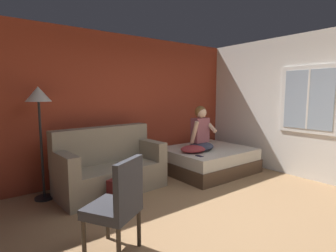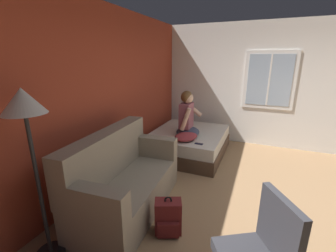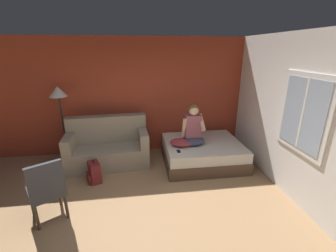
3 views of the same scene
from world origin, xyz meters
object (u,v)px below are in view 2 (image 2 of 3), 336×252
at_px(bed, 188,143).
at_px(person_seated, 187,118).
at_px(cell_phone, 199,144).
at_px(floor_lamp, 26,120).
at_px(couch, 124,181).
at_px(side_chair, 260,252).
at_px(backpack, 168,218).
at_px(throw_pillow, 186,137).

relative_size(bed, person_seated, 1.94).
bearing_deg(bed, person_seated, -169.68).
relative_size(cell_phone, floor_lamp, 0.08).
xyz_separation_m(couch, side_chair, (-0.67, -1.67, 0.14)).
bearing_deg(couch, backpack, -105.56).
bearing_deg(throw_pillow, cell_phone, -110.17).
bearing_deg(cell_phone, side_chair, -154.18).
height_order(couch, person_seated, person_seated).
relative_size(couch, floor_lamp, 1.03).
bearing_deg(cell_phone, backpack, -176.80).
distance_m(cell_phone, floor_lamp, 2.73).
relative_size(couch, throw_pillow, 3.65).
xyz_separation_m(backpack, cell_phone, (1.65, 0.11, 0.29)).
relative_size(bed, side_chair, 1.73).
height_order(person_seated, floor_lamp, floor_lamp).
xyz_separation_m(side_chair, person_seated, (2.49, 1.40, 0.30)).
xyz_separation_m(couch, cell_phone, (1.45, -0.61, 0.09)).
bearing_deg(bed, couch, 173.92).
relative_size(throw_pillow, floor_lamp, 0.28).
height_order(side_chair, backpack, side_chair).
bearing_deg(side_chair, throw_pillow, 30.87).
bearing_deg(side_chair, couch, 68.00).
distance_m(person_seated, cell_phone, 0.61).
xyz_separation_m(side_chair, floor_lamp, (-0.28, 1.94, 0.90)).
xyz_separation_m(person_seated, throw_pillow, (-0.26, -0.07, -0.29)).
height_order(side_chair, person_seated, person_seated).
distance_m(couch, person_seated, 1.89).
distance_m(side_chair, cell_phone, 2.37).
xyz_separation_m(side_chair, throw_pillow, (2.23, 1.33, 0.02)).
relative_size(bed, floor_lamp, 1.00).
bearing_deg(person_seated, couch, 171.69).
xyz_separation_m(couch, person_seated, (1.82, -0.27, 0.44)).
bearing_deg(couch, throw_pillow, -12.20).
bearing_deg(person_seated, backpack, -167.31).
distance_m(bed, throw_pillow, 0.61).
relative_size(side_chair, floor_lamp, 0.58).
height_order(side_chair, throw_pillow, side_chair).
xyz_separation_m(backpack, floor_lamp, (-0.75, 0.99, 1.24)).
distance_m(bed, floor_lamp, 3.28).
bearing_deg(backpack, cell_phone, 3.81).
distance_m(backpack, cell_phone, 1.68).
height_order(throw_pillow, floor_lamp, floor_lamp).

